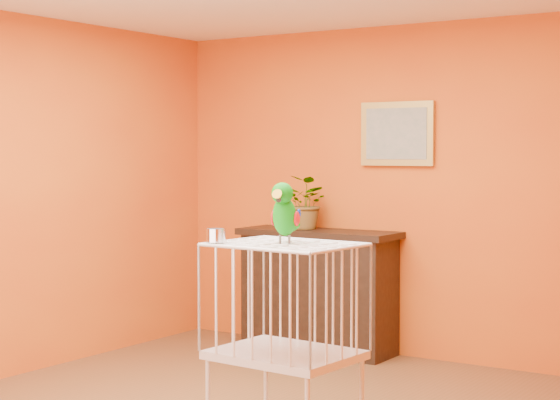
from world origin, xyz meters
The scene contains 7 objects.
room_shell centered at (0.00, 0.00, 1.58)m, with size 4.50×4.50×4.50m.
console_cabinet centered at (-0.59, 2.02, 0.49)m, with size 1.32×0.48×0.98m.
potted_plant centered at (-0.70, 2.06, 1.15)m, with size 0.39×0.44×0.34m, color #26722D.
framed_picture centered at (0.00, 2.22, 1.75)m, with size 0.62×0.04×0.50m.
birdcage centered at (0.55, -0.25, 0.58)m, with size 0.76×0.61×1.12m.
feed_cup centered at (0.23, -0.43, 1.16)m, with size 0.10×0.10×0.07m, color silver.
parrot centered at (0.55, -0.24, 1.29)m, with size 0.17×0.30×0.33m.
Camera 1 is at (3.24, -4.40, 1.61)m, focal length 60.00 mm.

